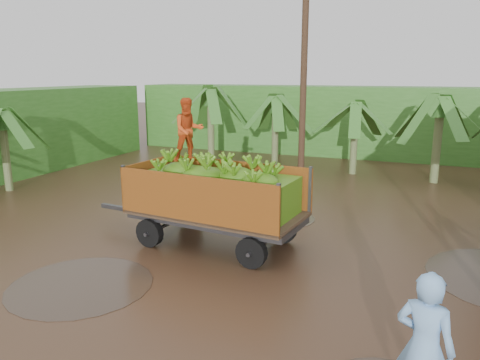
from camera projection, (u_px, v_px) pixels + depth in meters
name	position (u px, v px, depth m)	size (l,w,h in m)	color
ground	(279.00, 271.00, 10.41)	(100.00, 100.00, 0.00)	black
hedge_north	(335.00, 120.00, 25.17)	(22.00, 3.00, 3.60)	#2D661E
banana_trailer	(216.00, 194.00, 11.73)	(6.10, 2.50, 3.67)	#AB5C18
man_blue	(424.00, 348.00, 5.74)	(0.73, 0.48, 2.01)	#7FB3E8
utility_pole	(303.00, 86.00, 16.92)	(1.20, 0.24, 7.55)	#47301E
banana_plants	(244.00, 144.00, 17.29)	(24.18, 20.97, 3.73)	#2D661E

